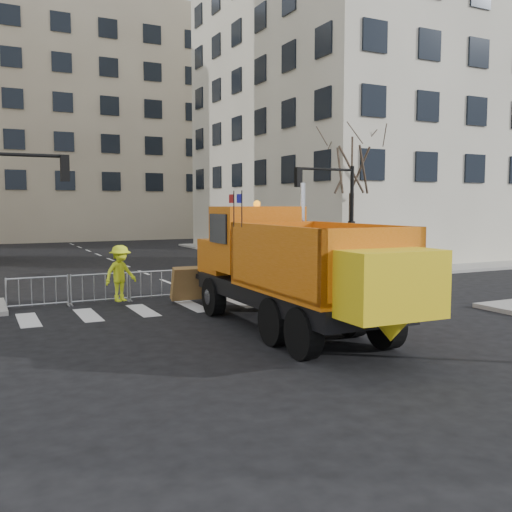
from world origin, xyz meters
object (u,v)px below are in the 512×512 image
worker (120,273)px  cop_a (210,279)px  cop_b (249,275)px  cop_c (213,271)px  newspaper_box (355,264)px  plow_truck (293,265)px

worker → cop_a: bearing=-40.1°
cop_b → worker: (-4.78, 0.48, 0.28)m
cop_a → cop_c: 1.17m
cop_b → cop_c: (-1.18, 0.68, 0.15)m
cop_a → cop_c: cop_c is taller
cop_c → newspaper_box: (8.17, 2.07, -0.31)m
worker → newspaper_box: bearing=-14.1°
cop_c → cop_a: bearing=2.4°
cop_b → cop_c: 1.37m
cop_c → newspaper_box: bearing=135.2°
plow_truck → cop_a: 5.60m
cop_a → newspaper_box: 9.26m
plow_truck → worker: (-3.34, 6.31, -0.73)m
cop_a → worker: worker is taller
cop_a → newspaper_box: bearing=-156.2°
cop_a → worker: (-3.04, 0.82, 0.28)m
cop_a → newspaper_box: (8.73, 3.09, -0.16)m
plow_truck → cop_b: bearing=-12.5°
worker → newspaper_box: (11.77, 2.27, -0.44)m
plow_truck → newspaper_box: plow_truck is taller
cop_b → newspaper_box: bearing=-123.7°
cop_b → cop_c: cop_c is taller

